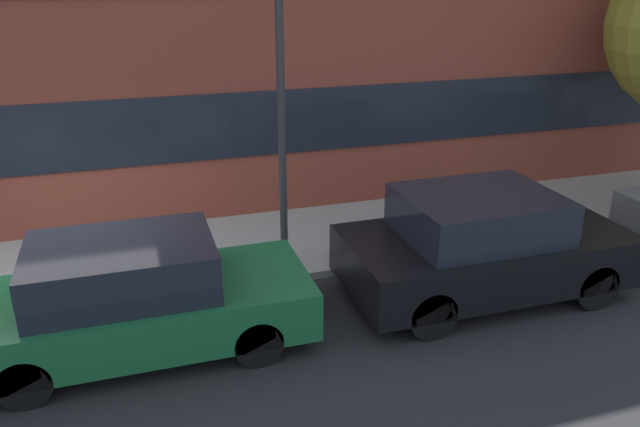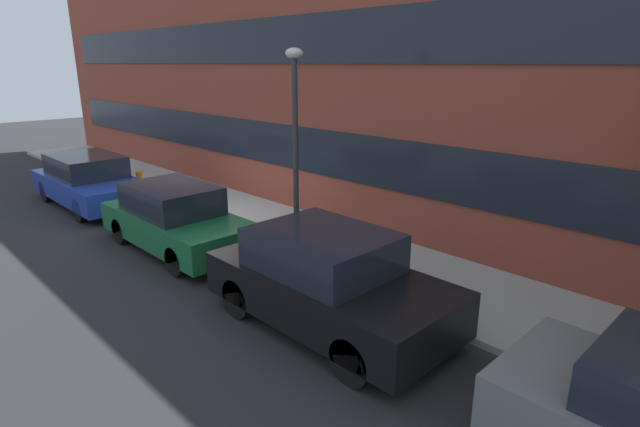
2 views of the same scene
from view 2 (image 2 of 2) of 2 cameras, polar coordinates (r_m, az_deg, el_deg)
ground_plane at (r=12.31m, az=-13.66°, el=-1.61°), size 56.00×56.00×0.00m
sidewalk_strip at (r=12.94m, az=-8.89°, el=-0.15°), size 28.00×2.53×0.11m
rowhouse_facade at (r=13.43m, az=-3.48°, el=17.44°), size 28.00×1.02×7.86m
parked_car_blue at (r=15.11m, az=-24.85°, el=3.39°), size 4.25×1.75×1.38m
parked_car_green at (r=10.87m, az=-16.16°, el=-0.57°), size 3.89×1.61×1.37m
parked_car_black at (r=7.41m, az=0.91°, el=-7.70°), size 3.81×1.80×1.46m
fire_hydrant at (r=15.72m, az=-19.91°, el=3.53°), size 0.45×0.25×0.66m
lamp_post at (r=9.56m, az=-2.85°, el=9.65°), size 0.32×0.32×3.95m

